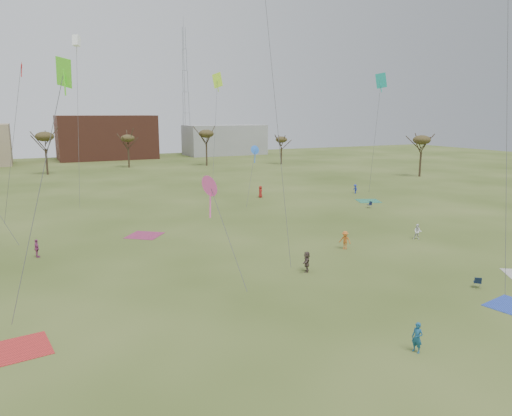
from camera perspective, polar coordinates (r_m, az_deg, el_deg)
name	(u,v)px	position (r m, az deg, el deg)	size (l,w,h in m)	color
ground	(346,339)	(28.92, 10.70, -15.05)	(260.00, 260.00, 0.00)	#354816
flyer_near_right	(417,338)	(28.07, 18.64, -14.41)	(0.62, 0.40, 1.69)	#1A5178
spectator_fore_c	(307,262)	(39.32, 6.06, -6.37)	(1.58, 0.50, 1.70)	brown
flyer_mid_b	(345,240)	(46.23, 10.55, -3.78)	(1.13, 0.65, 1.75)	#CC6826
spectator_mid_d	(37,248)	(47.15, -24.64, -4.40)	(0.97, 0.41, 1.66)	#A64581
spectator_mid_e	(418,232)	(51.67, 18.69, -2.69)	(0.77, 0.60, 1.58)	white
flyer_far_b	(260,192)	(73.04, 0.53, 1.95)	(0.87, 0.57, 1.79)	maroon
flyer_far_c	(355,189)	(78.59, 11.72, 2.25)	(0.93, 0.54, 1.44)	#2333A0
blanket_red	(19,349)	(30.28, -26.42, -14.84)	(3.17, 3.17, 0.03)	red
blanket_plum	(145,235)	(51.97, -13.13, -3.20)	(3.28, 3.28, 0.03)	#9A2F5B
blanket_olive	(368,201)	(72.17, 13.22, 0.82)	(3.22, 3.22, 0.03)	#2E7F5D
camp_chair_center	(477,284)	(39.42, 24.84, -8.25)	(0.74, 0.74, 0.87)	#15223B
camp_chair_right	(369,206)	(66.95, 13.35, 0.23)	(0.59, 0.55, 0.87)	#131B36
kites_aloft	(195,34)	(47.20, -7.32, 19.83)	(63.24, 50.88, 27.78)	red
tree_line	(97,142)	(100.81, -18.41, 7.50)	(117.44, 49.32, 8.91)	#3A2B1E
building_brick	(106,137)	(142.38, -17.40, 8.06)	(26.00, 16.00, 12.00)	brown
building_grey	(225,140)	(149.69, -3.76, 8.10)	(24.00, 12.00, 9.00)	gray
radio_tower	(185,91)	(152.84, -8.43, 13.59)	(1.51, 1.72, 41.00)	#9EA3A8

